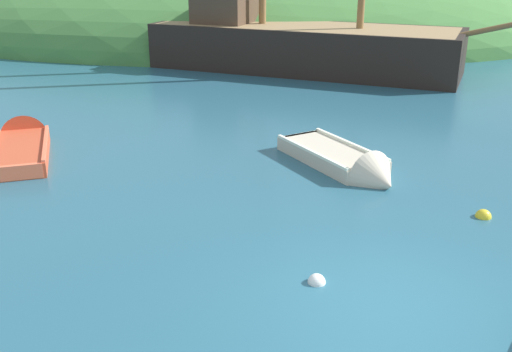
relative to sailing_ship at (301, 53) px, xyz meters
name	(u,v)px	position (x,y,z in m)	size (l,w,h in m)	color
ground_plane	(385,307)	(0.87, -17.53, -0.70)	(120.00, 120.00, 0.00)	#285B70
shore_hill	(242,33)	(-3.26, 11.07, -0.70)	(38.35, 22.05, 8.41)	#477F3D
sailing_ship	(301,53)	(0.00, 0.00, 0.00)	(15.03, 7.79, 12.32)	black
rowboat_far	(347,165)	(0.85, -11.90, -0.59)	(2.96, 3.67, 1.19)	beige
rowboat_center	(22,147)	(-7.20, -11.02, -0.58)	(2.38, 3.84, 1.21)	#C64C2D
buoy_white	(317,282)	(-0.08, -16.90, -0.70)	(0.28, 0.28, 0.28)	white
buoy_yellow	(483,217)	(3.22, -14.36, -0.70)	(0.31, 0.31, 0.31)	yellow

